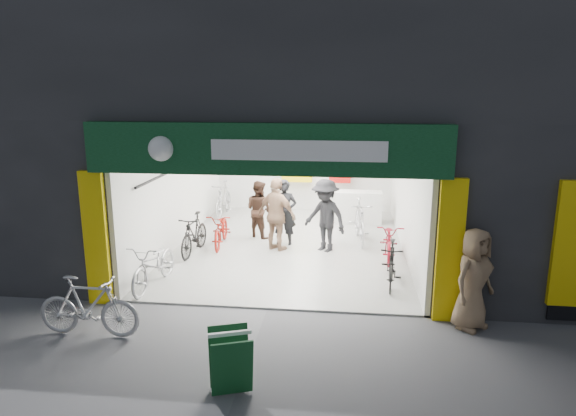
% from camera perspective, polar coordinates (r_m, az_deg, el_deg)
% --- Properties ---
extents(ground, '(60.00, 60.00, 0.00)m').
position_cam_1_polar(ground, '(9.87, -2.35, -11.22)').
color(ground, '#56565B').
rests_on(ground, ground).
extents(building, '(17.00, 10.27, 8.00)m').
position_cam_1_polar(building, '(13.86, 4.64, 14.19)').
color(building, '#232326').
rests_on(building, ground).
extents(bike_left_front, '(0.82, 1.94, 0.99)m').
position_cam_1_polar(bike_left_front, '(11.08, -14.62, -6.10)').
color(bike_left_front, '#B2B2B7').
rests_on(bike_left_front, ground).
extents(bike_left_midfront, '(0.60, 1.75, 1.03)m').
position_cam_1_polar(bike_left_midfront, '(12.98, -10.39, -2.90)').
color(bike_left_midfront, black).
rests_on(bike_left_midfront, ground).
extents(bike_left_midback, '(0.75, 1.79, 0.92)m').
position_cam_1_polar(bike_left_midback, '(13.55, -7.40, -2.35)').
color(bike_left_midback, maroon).
rests_on(bike_left_midback, ground).
extents(bike_left_back, '(0.54, 1.90, 1.14)m').
position_cam_1_polar(bike_left_back, '(16.61, -7.19, 0.98)').
color(bike_left_back, '#A9AAAE').
rests_on(bike_left_back, ground).
extents(bike_right_front, '(0.60, 1.61, 0.94)m').
position_cam_1_polar(bike_right_front, '(11.03, 11.43, -6.15)').
color(bike_right_front, black).
rests_on(bike_right_front, ground).
extents(bike_right_mid, '(0.74, 1.82, 0.93)m').
position_cam_1_polar(bike_right_mid, '(12.68, 11.22, -3.57)').
color(bike_right_mid, maroon).
rests_on(bike_right_mid, ground).
extents(bike_right_back, '(0.72, 1.97, 1.16)m').
position_cam_1_polar(bike_right_back, '(13.91, 7.96, -1.45)').
color(bike_right_back, '#B8B8BD').
rests_on(bike_right_back, ground).
extents(parked_bike, '(1.77, 0.53, 1.06)m').
position_cam_1_polar(parked_bike, '(9.33, -21.30, -10.14)').
color(parked_bike, '#B1B1B6').
rests_on(parked_bike, ground).
extents(customer_a, '(0.67, 0.46, 1.77)m').
position_cam_1_polar(customer_a, '(13.37, -0.40, -0.58)').
color(customer_a, black).
rests_on(customer_a, ground).
extents(customer_b, '(0.98, 0.92, 1.61)m').
position_cam_1_polar(customer_b, '(14.12, -3.26, -0.17)').
color(customer_b, '#362218').
rests_on(customer_b, ground).
extents(customer_c, '(1.39, 1.27, 1.87)m').
position_cam_1_polar(customer_c, '(12.88, 4.14, -0.91)').
color(customer_c, black).
rests_on(customer_c, ground).
extents(customer_d, '(1.20, 0.93, 1.90)m').
position_cam_1_polar(customer_d, '(12.89, -1.25, -0.81)').
color(customer_d, '#9A7459').
rests_on(customer_d, ground).
extents(pedestrian_near, '(1.03, 1.01, 1.79)m').
position_cam_1_polar(pedestrian_near, '(9.40, 19.90, -7.43)').
color(pedestrian_near, '#80654A').
rests_on(pedestrian_near, ground).
extents(sandwich_board, '(0.72, 0.73, 0.87)m').
position_cam_1_polar(sandwich_board, '(7.32, -6.40, -16.46)').
color(sandwich_board, '#10411D').
rests_on(sandwich_board, ground).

